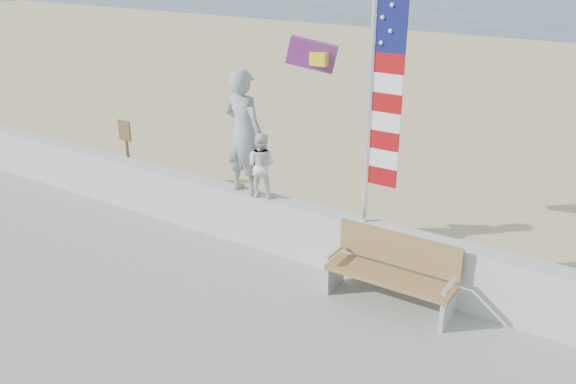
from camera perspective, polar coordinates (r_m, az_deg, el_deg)
name	(u,v)px	position (r m, az deg, el deg)	size (l,w,h in m)	color
ground	(207,319)	(8.79, -7.59, -11.73)	(220.00, 220.00, 0.00)	#335366
sand	(433,147)	(16.00, 13.43, 4.12)	(90.00, 40.00, 0.08)	tan
seawall	(284,227)	(9.86, -0.35, -3.25)	(30.00, 0.35, 0.90)	beige
adult	(244,133)	(9.74, -4.15, 5.55)	(0.73, 0.48, 2.01)	gray
child	(261,165)	(9.71, -2.58, 2.57)	(0.51, 0.40, 1.06)	white
bench	(392,270)	(8.63, 9.75, -7.19)	(1.80, 0.57, 1.00)	olive
flag	(379,95)	(8.38, 8.52, 8.99)	(0.50, 0.08, 3.50)	white
parafoil_kite	(313,55)	(10.19, 2.39, 12.68)	(0.88, 0.55, 0.59)	red
sign	(127,148)	(13.02, -14.85, 3.96)	(0.32, 0.07, 1.46)	olive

